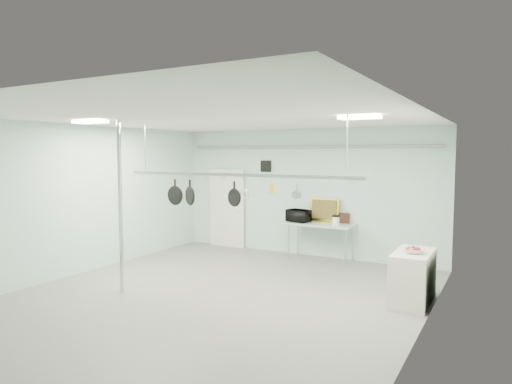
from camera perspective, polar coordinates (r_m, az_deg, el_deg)
The scene contains 25 objects.
floor at distance 8.46m, azimuth -5.03°, elevation -12.94°, with size 8.00×8.00×0.00m, color gray.
ceiling at distance 8.08m, azimuth -5.20°, elevation 9.13°, with size 7.00×8.00×0.02m, color silver.
back_wall at distance 11.61m, azimuth 6.08°, elevation -0.05°, with size 7.00×0.02×3.20m, color silver.
right_wall at distance 6.80m, azimuth 19.98°, elevation -3.75°, with size 0.02×8.00×3.20m, color silver.
door at distance 12.71m, azimuth -3.62°, elevation -2.11°, with size 1.10×0.10×2.20m, color silver.
wall_vent at distance 12.04m, azimuth 1.24°, elevation 3.25°, with size 0.30×0.04×0.30m, color black.
conduit_pipe at distance 11.49m, azimuth 5.95°, elevation 5.64°, with size 0.07×0.07×6.60m, color gray.
chrome_pole at distance 8.76m, azimuth -16.59°, elevation -1.80°, with size 0.08×0.08×3.20m, color silver.
prep_table at distance 11.12m, azimuth 8.09°, elevation -4.27°, with size 1.60×0.70×0.91m.
side_cabinet at distance 8.44m, azimuth 19.02°, elevation -10.06°, with size 0.60×1.20×0.90m, color beige.
pot_rack at distance 8.21m, azimuth -2.81°, elevation 2.37°, with size 4.80×0.06×1.00m.
light_panel_left at distance 8.96m, azimuth -20.01°, elevation 8.25°, with size 0.65×0.30×0.05m, color white.
light_panel_right at distance 7.58m, azimuth 12.83°, elevation 9.09°, with size 0.65×0.30×0.05m, color white.
microwave at distance 11.27m, azimuth 5.35°, elevation -2.97°, with size 0.55×0.37×0.30m, color black.
coffee_canister at distance 10.84m, azimuth 9.95°, elevation -3.60°, with size 0.16×0.16×0.20m, color white.
painting_large at distance 11.36m, azimuth 8.52°, elevation -2.24°, with size 0.78×0.05×0.58m, color gold.
painting_small at distance 11.22m, azimuth 10.86°, elevation -3.21°, with size 0.30×0.04×0.25m, color black.
fruit_bowl at distance 8.20m, azimuth 19.08°, elevation -6.96°, with size 0.34×0.34×0.08m, color silver.
skillet_left at distance 9.02m, azimuth -10.08°, elevation 0.00°, with size 0.38×0.06×0.50m, color black, non-canonical shape.
skillet_mid at distance 8.80m, azimuth -8.25°, elevation -0.05°, with size 0.36×0.06×0.49m, color black, non-canonical shape.
skillet_right at distance 8.23m, azimuth -2.73°, elevation -0.23°, with size 0.33×0.06×0.46m, color black, non-canonical shape.
whisk at distance 8.11m, azimuth -1.40°, elevation 0.24°, with size 0.16×0.16×0.30m, color #BBBBC0, non-canonical shape.
grater at distance 7.84m, azimuth 2.04°, elevation 0.48°, with size 0.08×0.02×0.20m, color yellow, non-canonical shape.
saucepan at distance 7.64m, azimuth 5.12°, elevation 0.11°, with size 0.14×0.09×0.26m, color #B3B2B7, non-canonical shape.
fruit_cluster at distance 8.20m, azimuth 19.09°, elevation -6.69°, with size 0.24×0.24×0.09m, color #B61023, non-canonical shape.
Camera 1 is at (4.56, -6.65, 2.58)m, focal length 32.00 mm.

